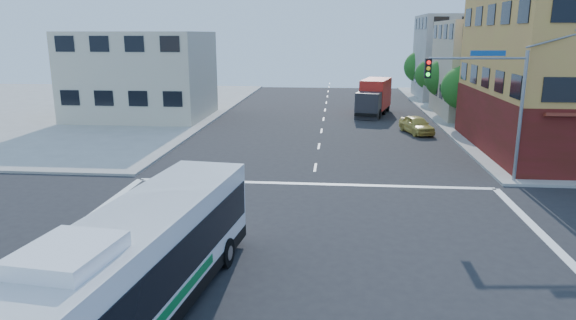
{
  "coord_description": "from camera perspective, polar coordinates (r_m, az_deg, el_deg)",
  "views": [
    {
      "loc": [
        1.19,
        -16.82,
        7.82
      ],
      "look_at": [
        -0.88,
        4.94,
        2.42
      ],
      "focal_mm": 32.0,
      "sensor_mm": 36.0,
      "label": 1
    }
  ],
  "objects": [
    {
      "name": "parked_car",
      "position": [
        42.57,
        14.1,
        3.82
      ],
      "size": [
        2.72,
        4.42,
        1.41
      ],
      "primitive_type": "imported",
      "rotation": [
        0.0,
        0.0,
        0.28
      ],
      "color": "gold",
      "rests_on": "ground"
    },
    {
      "name": "sidewalk_nw",
      "position": [
        63.68,
        -29.39,
        5.1
      ],
      "size": [
        50.0,
        50.0,
        0.15
      ],
      "primitive_type": "cube",
      "color": "gray",
      "rests_on": "ground"
    },
    {
      "name": "street_tree_c",
      "position": [
        61.84,
        15.6,
        9.32
      ],
      "size": [
        3.4,
        3.4,
        5.29
      ],
      "color": "#342413",
      "rests_on": "ground"
    },
    {
      "name": "building_west",
      "position": [
        50.36,
        -15.98,
        9.0
      ],
      "size": [
        12.06,
        10.06,
        8.0
      ],
      "color": "beige",
      "rests_on": "ground"
    },
    {
      "name": "building_east_near",
      "position": [
        53.3,
        22.96,
        9.22
      ],
      "size": [
        12.06,
        10.06,
        9.0
      ],
      "color": "tan",
      "rests_on": "ground"
    },
    {
      "name": "building_east_far",
      "position": [
        66.76,
        19.46,
        10.68
      ],
      "size": [
        12.06,
        10.06,
        10.0
      ],
      "color": "#A3A39E",
      "rests_on": "ground"
    },
    {
      "name": "box_truck",
      "position": [
        51.64,
        9.52,
        6.83
      ],
      "size": [
        4.01,
        7.93,
        3.43
      ],
      "rotation": [
        0.0,
        0.0,
        -0.25
      ],
      "color": "#26252A",
      "rests_on": "ground"
    },
    {
      "name": "street_tree_a",
      "position": [
        46.2,
        19.0,
        7.87
      ],
      "size": [
        3.6,
        3.6,
        5.53
      ],
      "color": "#342413",
      "rests_on": "ground"
    },
    {
      "name": "transit_bus",
      "position": [
        14.79,
        -16.19,
        -11.12
      ],
      "size": [
        3.81,
        12.0,
        3.49
      ],
      "rotation": [
        0.0,
        0.0,
        -0.11
      ],
      "color": "black",
      "rests_on": "ground"
    },
    {
      "name": "ground",
      "position": [
        18.59,
        1.29,
        -11.01
      ],
      "size": [
        120.0,
        120.0,
        0.0
      ],
      "primitive_type": "plane",
      "color": "black",
      "rests_on": "ground"
    },
    {
      "name": "street_tree_d",
      "position": [
        69.69,
        14.5,
        10.19
      ],
      "size": [
        4.0,
        4.0,
        6.03
      ],
      "color": "#342413",
      "rests_on": "ground"
    },
    {
      "name": "signal_mast_ne",
      "position": [
        28.69,
        21.54,
        7.23
      ],
      "size": [
        7.91,
        1.13,
        8.07
      ],
      "color": "gray",
      "rests_on": "ground"
    },
    {
      "name": "street_tree_b",
      "position": [
        53.98,
        17.08,
        8.94
      ],
      "size": [
        3.8,
        3.8,
        5.79
      ],
      "color": "#342413",
      "rests_on": "ground"
    }
  ]
}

